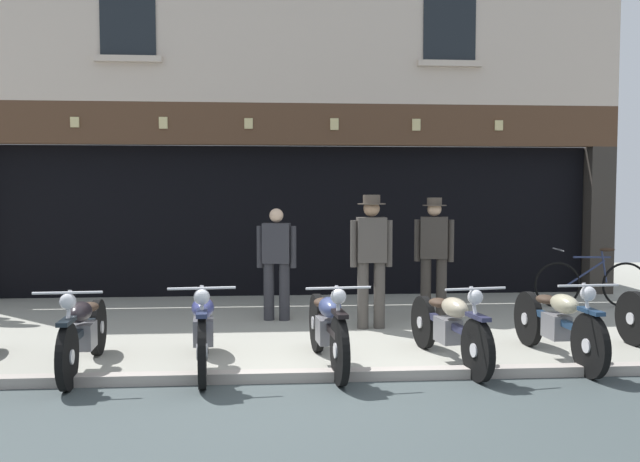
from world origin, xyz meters
TOP-DOWN VIEW (x-y plane):
  - ground at (0.00, -0.98)m, footprint 23.35×22.00m
  - shop_facade at (-0.00, 7.02)m, footprint 11.65×4.42m
  - motorcycle_left at (-2.25, 0.57)m, footprint 0.62×1.94m
  - motorcycle_center_left at (-1.05, 0.55)m, footprint 0.62×2.00m
  - motorcycle_center at (0.21, 0.56)m, footprint 0.62×1.98m
  - motorcycle_center_right at (1.50, 0.59)m, footprint 0.62×1.97m
  - motorcycle_right at (2.69, 0.63)m, footprint 0.62×2.01m
  - salesman_left at (-0.29, 3.09)m, footprint 0.55×0.28m
  - shopkeeper_center at (0.95, 2.44)m, footprint 0.56×0.37m
  - salesman_right at (1.95, 3.07)m, footprint 0.55×0.34m
  - advert_board_near at (1.68, 5.40)m, footprint 0.75×0.03m
  - advert_board_far at (2.73, 5.40)m, footprint 0.65×0.03m
  - leaning_bicycle at (4.66, 3.80)m, footprint 1.77×0.50m

SIDE VIEW (x-z plane):
  - ground at x=0.00m, z-range -0.13..0.05m
  - leaning_bicycle at x=4.66m, z-range -0.09..0.86m
  - motorcycle_center_right at x=1.50m, z-range -0.04..0.86m
  - motorcycle_left at x=-2.25m, z-range -0.04..0.87m
  - motorcycle_right at x=2.69m, z-range -0.04..0.88m
  - motorcycle_center at x=0.21m, z-range -0.03..0.89m
  - motorcycle_center_left at x=-1.05m, z-range -0.03..0.91m
  - salesman_left at x=-0.29m, z-range 0.08..1.66m
  - salesman_right at x=1.95m, z-range 0.10..1.82m
  - shopkeeper_center at x=0.95m, z-range 0.11..1.88m
  - advert_board_far at x=2.73m, z-range 1.21..2.16m
  - shop_facade at x=0.00m, z-range -1.42..4.82m
  - advert_board_near at x=1.68m, z-range 1.15..2.26m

